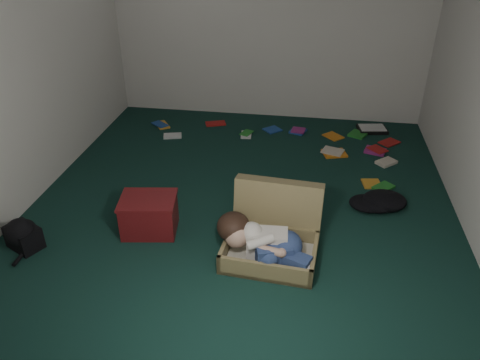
# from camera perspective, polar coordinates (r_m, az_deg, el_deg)

# --- Properties ---
(floor) EXTENTS (4.50, 4.50, 0.00)m
(floor) POSITION_cam_1_polar(r_m,az_deg,el_deg) (4.51, 0.29, -2.88)
(floor) COLOR #0F2D26
(floor) RESTS_ON ground
(wall_back) EXTENTS (4.50, 0.00, 4.50)m
(wall_back) POSITION_cam_1_polar(r_m,az_deg,el_deg) (6.12, 3.66, 19.23)
(wall_back) COLOR white
(wall_back) RESTS_ON ground
(wall_front) EXTENTS (4.50, 0.00, 4.50)m
(wall_front) POSITION_cam_1_polar(r_m,az_deg,el_deg) (1.97, -9.49, -6.64)
(wall_front) COLOR white
(wall_front) RESTS_ON ground
(wall_left) EXTENTS (0.00, 4.50, 4.50)m
(wall_left) POSITION_cam_1_polar(r_m,az_deg,el_deg) (4.68, -25.37, 12.98)
(wall_left) COLOR white
(wall_left) RESTS_ON ground
(suitcase) EXTENTS (0.79, 0.78, 0.54)m
(suitcase) POSITION_cam_1_polar(r_m,az_deg,el_deg) (3.87, 4.08, -6.48)
(suitcase) COLOR olive
(suitcase) RESTS_ON floor
(person) EXTENTS (0.79, 0.43, 0.34)m
(person) POSITION_cam_1_polar(r_m,az_deg,el_deg) (3.70, 2.82, -7.51)
(person) COLOR white
(person) RESTS_ON suitcase
(maroon_bin) EXTENTS (0.53, 0.44, 0.33)m
(maroon_bin) POSITION_cam_1_polar(r_m,az_deg,el_deg) (4.14, -11.00, -4.17)
(maroon_bin) COLOR maroon
(maroon_bin) RESTS_ON floor
(backpack) EXTENTS (0.44, 0.41, 0.21)m
(backpack) POSITION_cam_1_polar(r_m,az_deg,el_deg) (4.31, -24.87, -6.26)
(backpack) COLOR black
(backpack) RESTS_ON floor
(clothing_pile) EXTENTS (0.53, 0.48, 0.14)m
(clothing_pile) POSITION_cam_1_polar(r_m,az_deg,el_deg) (4.63, 16.57, -2.34)
(clothing_pile) COLOR black
(clothing_pile) RESTS_ON floor
(paper_tray) EXTENTS (0.39, 0.32, 0.05)m
(paper_tray) POSITION_cam_1_polar(r_m,az_deg,el_deg) (6.23, 15.81, 5.99)
(paper_tray) COLOR black
(paper_tray) RESTS_ON floor
(book_scatter) EXTENTS (3.11, 1.59, 0.02)m
(book_scatter) POSITION_cam_1_polar(r_m,az_deg,el_deg) (5.69, 7.67, 4.42)
(book_scatter) COLOR orange
(book_scatter) RESTS_ON floor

